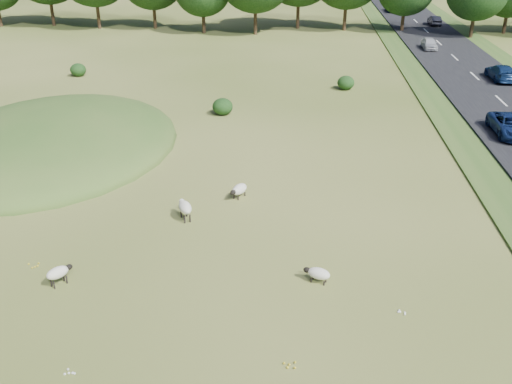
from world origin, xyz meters
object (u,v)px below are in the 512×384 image
car_5 (501,72)px  sheep_0 (239,190)px  sheep_1 (318,273)px  sheep_3 (58,273)px  car_2 (429,43)px  car_4 (434,20)px  car_1 (394,7)px  car_6 (511,125)px  sheep_2 (185,207)px

car_5 → sheep_0: bearing=50.6°
sheep_0 → sheep_1: (4.01, -7.48, -0.06)m
sheep_3 → car_2: car_2 is taller
car_2 → car_4: car_2 is taller
sheep_1 → car_1: size_ratio=0.24×
sheep_0 → sheep_3: (-6.31, -8.50, 0.10)m
sheep_3 → car_6: car_6 is taller
sheep_3 → car_4: car_4 is taller
sheep_2 → car_6: (19.46, 13.12, 0.25)m
sheep_3 → car_4: 69.34m
car_5 → car_6: car_5 is taller
sheep_3 → car_1: 79.69m
sheep_1 → sheep_3: 10.38m
car_1 → car_4: size_ratio=1.32×
car_5 → sheep_2: bearing=50.3°
car_1 → car_4: car_1 is taller
sheep_2 → car_4: size_ratio=0.37×
car_2 → car_6: car_6 is taller
sheep_0 → car_6: size_ratio=0.28×
sheep_3 → car_4: bearing=16.8°
car_1 → car_5: size_ratio=1.05×
car_5 → car_2: bearing=-74.1°
car_5 → car_6: 15.40m
sheep_1 → car_5: (16.89, 32.91, 0.52)m
sheep_0 → car_1: 69.80m
sheep_2 → car_5: car_5 is taller
sheep_1 → sheep_3: size_ratio=1.08×
car_5 → car_6: (-3.80, -14.93, -0.02)m
sheep_2 → sheep_3: bearing=119.7°
sheep_1 → car_5: bearing=-97.0°
sheep_0 → car_4: bearing=-171.8°
sheep_1 → car_2: bearing=-85.7°
car_6 → car_5: bearing=75.7°
sheep_0 → sheep_1: 8.49m
sheep_0 → car_2: size_ratio=0.37×
car_1 → sheep_3: bearing=-107.1°
car_1 → car_5: (3.80, -42.24, -0.00)m
sheep_3 → car_6: 30.16m
car_1 → sheep_1: bearing=-99.9°
car_1 → car_4: 12.97m
car_2 → sheep_1: bearing=-105.8°
sheep_3 → car_2: bearing=13.6°
sheep_0 → car_6: bearing=150.5°
car_4 → car_5: bearing=90.0°
car_4 → car_5: size_ratio=0.79×
sheep_2 → sheep_3: 7.09m
car_2 → car_6: size_ratio=0.76×
sheep_3 → car_6: size_ratio=0.23×
car_2 → car_4: bearing=77.0°
car_4 → car_6: 44.93m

